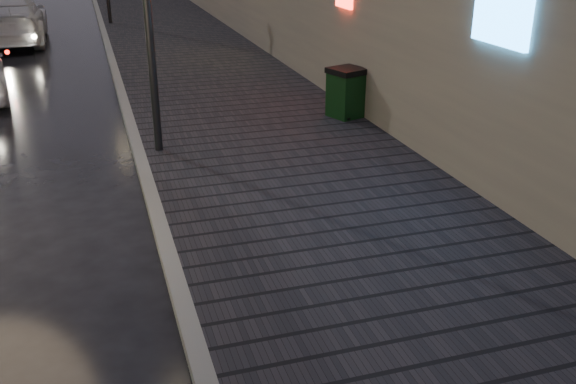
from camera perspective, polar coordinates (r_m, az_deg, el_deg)
name	(u,v)px	position (r m, az deg, el deg)	size (l,w,h in m)	color
sidewalk	(166,26)	(26.39, -10.79, 14.27)	(4.60, 58.00, 0.15)	black
curb	(103,29)	(26.22, -16.14, 13.74)	(0.20, 58.00, 0.15)	slate
trash_bin	(347,92)	(13.29, 5.23, 8.84)	(0.84, 0.84, 1.00)	black
taxi_mid	(9,19)	(24.41, -23.52, 13.92)	(2.28, 5.61, 1.63)	silver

